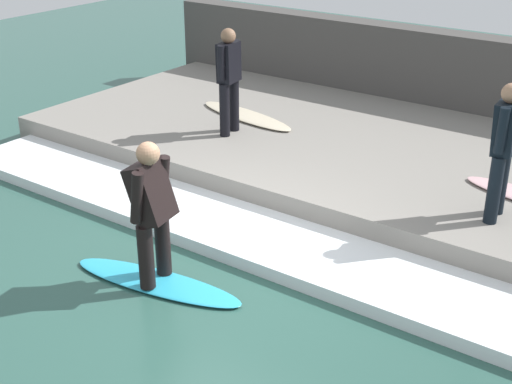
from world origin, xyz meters
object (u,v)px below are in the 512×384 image
at_px(surfboard_riding, 157,282).
at_px(surfer_waiting_near, 504,145).
at_px(surfer_riding, 152,206).
at_px(surfboard_waiting_far, 246,116).
at_px(surfer_waiting_far, 229,76).

bearing_deg(surfboard_riding, surfer_waiting_near, -42.25).
relative_size(surfer_riding, surfboard_waiting_far, 0.76).
bearing_deg(surfer_waiting_far, surfboard_riding, -154.55).
bearing_deg(surfboard_waiting_far, surfboard_riding, -155.85).
height_order(surfboard_riding, surfer_riding, surfer_riding).
xyz_separation_m(surfboard_riding, surfer_waiting_near, (2.84, -2.58, 1.25)).
height_order(surfer_waiting_near, surfer_waiting_far, surfer_waiting_near).
xyz_separation_m(surfer_waiting_far, surfboard_waiting_far, (0.73, 0.23, -0.85)).
bearing_deg(surfer_riding, surfer_waiting_far, 25.45).
bearing_deg(surfboard_waiting_far, surfer_waiting_far, -162.18).
relative_size(surfer_riding, surfer_waiting_near, 0.99).
distance_m(surfboard_riding, surfer_waiting_near, 4.04).
bearing_deg(surfer_riding, surfboard_waiting_far, 24.15).
bearing_deg(surfer_riding, surfer_waiting_near, -42.25).
distance_m(surfer_waiting_far, surfboard_waiting_far, 1.15).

